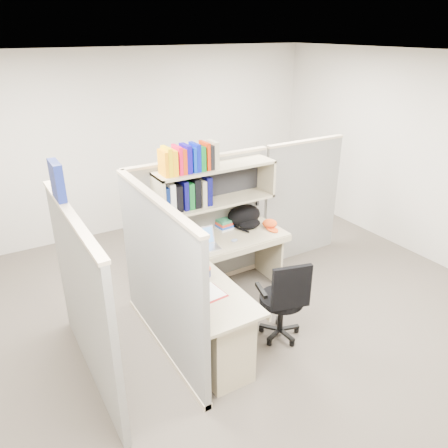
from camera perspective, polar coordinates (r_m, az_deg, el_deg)
ground at (r=4.91m, az=2.17°, el=-12.48°), size 6.00×6.00×0.00m
room_shell at (r=4.15m, az=2.52°, el=5.75°), size 6.00×6.00×6.00m
cubicle at (r=4.61m, az=-4.55°, el=-1.87°), size 3.79×1.84×1.95m
desk at (r=4.28m, az=-0.30°, el=-11.43°), size 1.74×1.75×0.73m
laptop at (r=4.73m, az=-2.46°, el=-2.08°), size 0.32×0.32×0.22m
backpack at (r=5.26m, az=2.98°, el=0.95°), size 0.44×0.34×0.25m
orange_cap at (r=5.29m, az=5.99°, el=0.08°), size 0.23×0.25×0.10m
snack_canister at (r=4.25m, az=-2.36°, el=-6.25°), size 0.09×0.09×0.09m
tissue_box at (r=3.82m, az=-4.77°, el=-9.28°), size 0.16×0.16×0.20m
mouse at (r=4.93m, az=1.35°, el=-2.14°), size 0.09×0.07×0.03m
paper_cup at (r=5.04m, az=-2.63°, el=-1.03°), size 0.08×0.08×0.11m
book_stack at (r=5.24m, az=-0.19°, el=0.08°), size 0.20×0.25×0.12m
loose_paper at (r=4.04m, az=-1.86°, el=-8.82°), size 0.22×0.28×0.00m
task_chair at (r=4.51m, az=7.65°, el=-11.29°), size 0.53×0.49×0.94m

